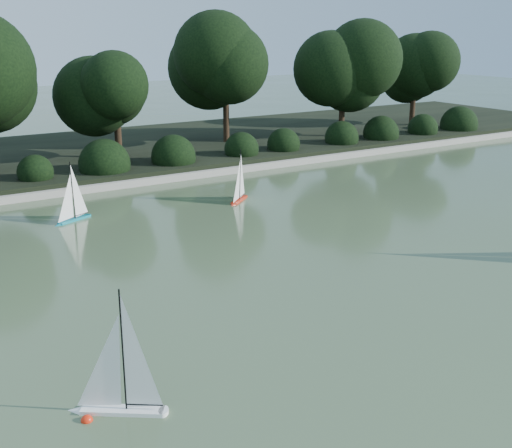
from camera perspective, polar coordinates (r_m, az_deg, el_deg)
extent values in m
plane|color=#364529|center=(9.33, 7.06, -8.22)|extent=(80.00, 80.00, 0.00)
cube|color=gray|center=(16.87, -12.36, 3.43)|extent=(40.00, 0.35, 0.18)
cube|color=black|center=(20.60, -16.19, 5.77)|extent=(40.00, 8.00, 0.30)
cylinder|color=black|center=(19.30, -12.11, 6.79)|extent=(0.20, 0.20, 1.26)
sphere|color=black|center=(19.09, -12.40, 11.44)|extent=(2.10, 2.10, 2.10)
cylinder|color=black|center=(21.53, -2.66, 8.83)|extent=(0.20, 0.20, 1.73)
sphere|color=black|center=(21.33, -2.74, 14.48)|extent=(2.80, 2.80, 2.80)
cylinder|color=black|center=(22.88, 7.60, 8.87)|extent=(0.20, 0.20, 1.48)
sphere|color=black|center=(22.69, 7.79, 13.55)|extent=(2.52, 2.52, 2.52)
cylinder|color=black|center=(26.00, 13.70, 9.45)|extent=(0.20, 0.20, 1.40)
sphere|color=black|center=(25.84, 13.97, 13.20)|extent=(2.24, 2.24, 2.24)
sphere|color=black|center=(17.12, -19.79, 4.25)|extent=(1.10, 1.10, 1.10)
sphere|color=black|center=(17.62, -13.44, 5.14)|extent=(1.10, 1.10, 1.10)
sphere|color=black|center=(18.33, -7.50, 5.92)|extent=(1.10, 1.10, 1.10)
sphere|color=black|center=(19.22, -2.04, 6.57)|extent=(1.10, 1.10, 1.10)
sphere|color=black|center=(20.28, 2.91, 7.12)|extent=(1.10, 1.10, 1.10)
sphere|color=black|center=(21.46, 7.35, 7.56)|extent=(1.10, 1.10, 1.10)
sphere|color=black|center=(22.76, 11.31, 7.91)|extent=(1.10, 1.10, 1.10)
sphere|color=black|center=(24.16, 14.83, 8.20)|extent=(1.10, 1.10, 1.10)
sphere|color=black|center=(25.63, 17.96, 8.43)|extent=(1.10, 1.10, 1.10)
cube|color=white|center=(7.32, -11.79, -15.76)|extent=(0.84, 0.66, 0.09)
cone|color=white|center=(7.46, -15.79, -15.39)|extent=(0.25, 0.25, 0.18)
cylinder|color=white|center=(7.23, -8.23, -16.03)|extent=(0.15, 0.15, 0.09)
cylinder|color=black|center=(6.94, -11.80, -10.67)|extent=(0.02, 0.02, 1.39)
cylinder|color=black|center=(7.21, -9.92, -15.26)|extent=(0.35, 0.25, 0.01)
cube|color=red|center=(15.29, -1.51, 2.22)|extent=(0.69, 0.62, 0.08)
cone|color=red|center=(14.88, -2.08, 1.79)|extent=(0.22, 0.22, 0.16)
cylinder|color=red|center=(15.64, -1.04, 2.57)|extent=(0.13, 0.13, 0.08)
cylinder|color=black|center=(15.17, -1.48, 4.59)|extent=(0.02, 0.02, 1.20)
cylinder|color=black|center=(15.46, -1.25, 2.72)|extent=(0.28, 0.24, 0.01)
cube|color=#117D8B|center=(14.27, -15.85, 0.46)|extent=(0.78, 0.48, 0.08)
cone|color=#117D8B|center=(13.99, -17.25, 0.01)|extent=(0.21, 0.21, 0.16)
cylinder|color=#117D8B|center=(14.52, -14.69, 0.84)|extent=(0.13, 0.13, 0.08)
cylinder|color=black|center=(14.13, -15.95, 3.04)|extent=(0.02, 0.02, 1.23)
cylinder|color=black|center=(14.38, -15.25, 1.00)|extent=(0.33, 0.17, 0.01)
sphere|color=red|center=(7.30, -14.80, -16.54)|extent=(0.13, 0.13, 0.13)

